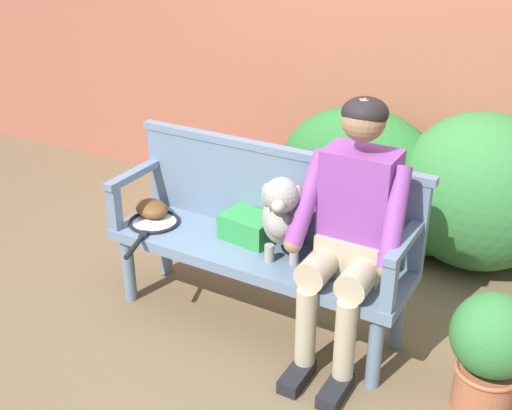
{
  "coord_description": "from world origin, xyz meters",
  "views": [
    {
      "loc": [
        1.43,
        -2.51,
        2.12
      ],
      "look_at": [
        0.0,
        0.0,
        0.71
      ],
      "focal_mm": 44.61,
      "sensor_mm": 36.0,
      "label": 1
    }
  ],
  "objects": [
    {
      "name": "bench_backrest",
      "position": [
        0.0,
        0.2,
        0.72
      ],
      "size": [
        1.68,
        0.06,
        0.5
      ],
      "color": "slate",
      "rests_on": "garden_bench"
    },
    {
      "name": "hedge_bush_mid_right",
      "position": [
        0.87,
        1.22,
        0.49
      ],
      "size": [
        1.0,
        0.88,
        0.99
      ],
      "primitive_type": "ellipsoid",
      "color": "#337538",
      "rests_on": "ground"
    },
    {
      "name": "hedge_bush_mid_left",
      "position": [
        0.45,
        1.22,
        0.29
      ],
      "size": [
        0.99,
        0.71,
        0.58
      ],
      "primitive_type": "ellipsoid",
      "color": "#286B2D",
      "rests_on": "ground"
    },
    {
      "name": "potted_plant",
      "position": [
        1.22,
        -0.07,
        0.34
      ],
      "size": [
        0.37,
        0.37,
        0.6
      ],
      "color": "#A85B3D",
      "rests_on": "ground"
    },
    {
      "name": "sports_bag",
      "position": [
        -0.08,
        0.07,
        0.53
      ],
      "size": [
        0.3,
        0.23,
        0.14
      ],
      "primitive_type": "cube",
      "rotation": [
        0.0,
        0.0,
        -0.12
      ],
      "color": "#2D8E42",
      "rests_on": "garden_bench"
    },
    {
      "name": "tennis_racket",
      "position": [
        -0.63,
        -0.06,
        0.47
      ],
      "size": [
        0.37,
        0.58,
        0.03
      ],
      "color": "black",
      "rests_on": "garden_bench"
    },
    {
      "name": "garden_bench",
      "position": [
        0.0,
        0.0,
        0.4
      ],
      "size": [
        1.64,
        0.47,
        0.46
      ],
      "color": "slate",
      "rests_on": "ground"
    },
    {
      "name": "hedge_bush_far_left",
      "position": [
        0.11,
        1.2,
        0.46
      ],
      "size": [
        1.11,
        0.7,
        0.91
      ],
      "primitive_type": "ellipsoid",
      "color": "#286B2D",
      "rests_on": "ground"
    },
    {
      "name": "brick_garden_fence",
      "position": [
        0.0,
        1.6,
        1.36
      ],
      "size": [
        8.0,
        0.3,
        2.71
      ],
      "primitive_type": "cube",
      "color": "#9E5642",
      "rests_on": "ground"
    },
    {
      "name": "bench_armrest_left_end",
      "position": [
        -0.78,
        -0.08,
        0.66
      ],
      "size": [
        0.06,
        0.47,
        0.28
      ],
      "color": "slate",
      "rests_on": "garden_bench"
    },
    {
      "name": "person_seated",
      "position": [
        0.52,
        -0.01,
        0.73
      ],
      "size": [
        0.56,
        0.63,
        1.33
      ],
      "color": "black",
      "rests_on": "ground"
    },
    {
      "name": "bench_armrest_right_end",
      "position": [
        0.78,
        -0.08,
        0.66
      ],
      "size": [
        0.06,
        0.47,
        0.28
      ],
      "color": "slate",
      "rests_on": "garden_bench"
    },
    {
      "name": "baseball_glove",
      "position": [
        -0.71,
        0.03,
        0.51
      ],
      "size": [
        0.26,
        0.23,
        0.09
      ],
      "primitive_type": "ellipsoid",
      "rotation": [
        0.0,
        0.0,
        -0.35
      ],
      "color": "brown",
      "rests_on": "garden_bench"
    },
    {
      "name": "ground_plane",
      "position": [
        0.0,
        0.0,
        0.0
      ],
      "size": [
        40.0,
        40.0,
        0.0
      ],
      "primitive_type": "plane",
      "color": "brown"
    },
    {
      "name": "dog_on_bench",
      "position": [
        0.16,
        -0.0,
        0.7
      ],
      "size": [
        0.33,
        0.48,
        0.48
      ],
      "color": "gray",
      "rests_on": "garden_bench"
    }
  ]
}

